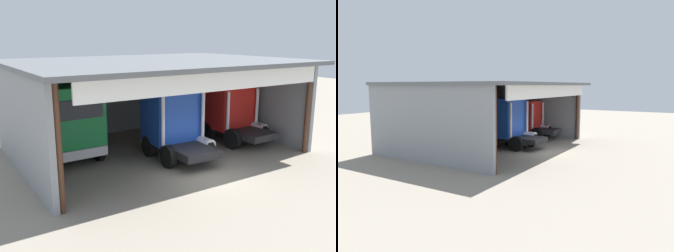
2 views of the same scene
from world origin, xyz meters
TOP-DOWN VIEW (x-y plane):
  - ground_plane at (0.00, 0.00)m, footprint 80.00×80.00m
  - workshop_shed at (0.00, 5.62)m, footprint 14.06×10.58m
  - truck_green_center_bay at (-4.27, 5.55)m, footprint 2.71×5.12m
  - truck_blue_right_bay at (0.33, 3.34)m, footprint 2.73×4.31m
  - truck_red_yard_outside at (4.78, 4.08)m, footprint 2.81×4.36m
  - oil_drum at (-1.98, 8.74)m, footprint 0.58×0.58m
  - tool_cart at (-2.24, 7.79)m, footprint 0.90×0.60m

SIDE VIEW (x-z plane):
  - ground_plane at x=0.00m, z-range 0.00..0.00m
  - oil_drum at x=-1.98m, z-range 0.00..0.91m
  - tool_cart at x=-2.24m, z-range 0.00..1.00m
  - truck_red_yard_outside at x=4.78m, z-range 0.10..3.34m
  - truck_blue_right_bay at x=0.33m, z-range 0.07..3.72m
  - truck_green_center_bay at x=-4.27m, z-range 0.09..3.84m
  - workshop_shed at x=0.00m, z-range 0.98..5.79m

